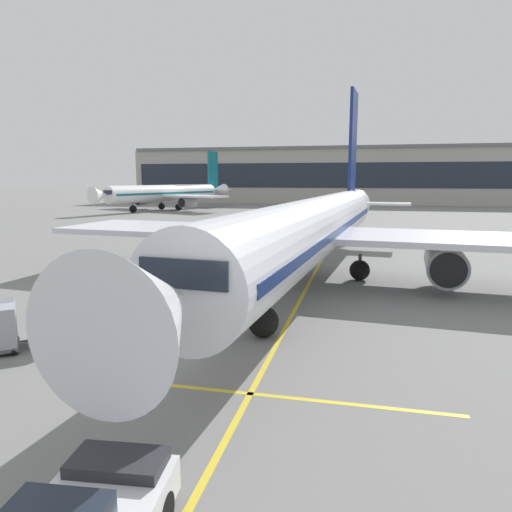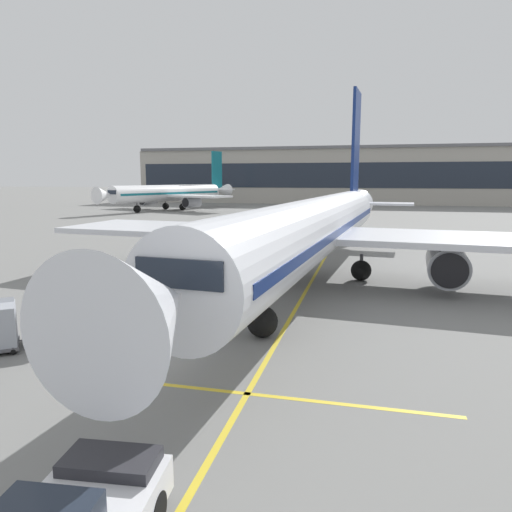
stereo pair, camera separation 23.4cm
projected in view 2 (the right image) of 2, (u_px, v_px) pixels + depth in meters
ground_plane at (140, 356)px, 17.24m from camera, size 600.00×600.00×0.00m
parked_airplane at (318, 227)px, 29.45m from camera, size 35.33×44.59×14.78m
belt_loader at (199, 297)px, 22.15m from camera, size 4.68×4.43×3.26m
baggage_cart_lead at (122, 312)px, 19.32m from camera, size 2.62×2.51×1.91m
baggage_cart_second at (57, 316)px, 18.78m from camera, size 2.62×2.51×1.91m
ground_crew_by_loader at (161, 312)px, 19.46m from camera, size 0.34×0.55×1.74m
ground_crew_by_carts at (132, 316)px, 18.80m from camera, size 0.41×0.49×1.74m
ground_crew_marshaller at (174, 297)px, 21.84m from camera, size 0.54×0.35×1.74m
safety_cone_engine_keepout at (213, 282)px, 28.00m from camera, size 0.63×0.63×0.71m
apron_guidance_line_lead_in at (310, 283)px, 29.26m from camera, size 0.20×110.00×0.01m
apron_guidance_line_stop_bar at (254, 394)px, 14.18m from camera, size 12.00×0.20×0.01m
terminal_building at (337, 176)px, 124.13m from camera, size 105.09×18.79×14.38m
distant_airplane at (171, 193)px, 95.43m from camera, size 27.79×34.79×12.50m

